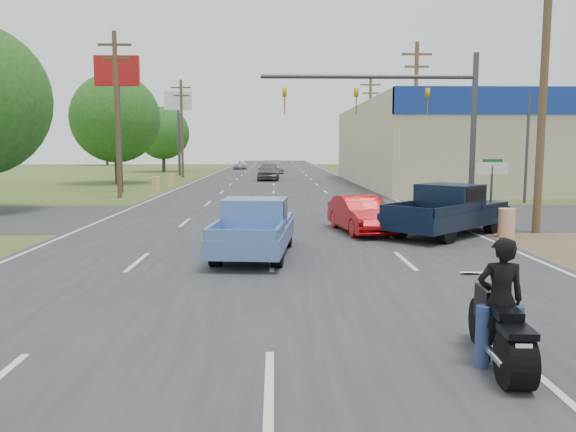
{
  "coord_description": "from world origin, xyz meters",
  "views": [
    {
      "loc": [
        0.08,
        -6.8,
        3.05
      ],
      "look_at": [
        0.42,
        7.6,
        1.3
      ],
      "focal_mm": 35.0,
      "sensor_mm": 36.0,
      "label": 1
    }
  ],
  "objects_px": {
    "red_convertible": "(360,215)",
    "navy_pickup": "(450,210)",
    "motorcycle": "(501,333)",
    "blue_pickup": "(255,227)",
    "distant_car_silver": "(274,167)",
    "rider": "(500,307)",
    "distant_car_grey": "(269,171)",
    "distant_car_white": "(240,165)"
  },
  "relations": [
    {
      "from": "red_convertible",
      "to": "navy_pickup",
      "type": "distance_m",
      "value": 3.11
    },
    {
      "from": "motorcycle",
      "to": "blue_pickup",
      "type": "height_order",
      "value": "blue_pickup"
    },
    {
      "from": "distant_car_silver",
      "to": "motorcycle",
      "type": "bearing_deg",
      "value": -89.44
    },
    {
      "from": "motorcycle",
      "to": "rider",
      "type": "distance_m",
      "value": 0.35
    },
    {
      "from": "rider",
      "to": "navy_pickup",
      "type": "relative_size",
      "value": 0.33
    },
    {
      "from": "red_convertible",
      "to": "navy_pickup",
      "type": "relative_size",
      "value": 0.75
    },
    {
      "from": "motorcycle",
      "to": "navy_pickup",
      "type": "distance_m",
      "value": 12.39
    },
    {
      "from": "distant_car_silver",
      "to": "blue_pickup",
      "type": "bearing_deg",
      "value": -92.95
    },
    {
      "from": "distant_car_silver",
      "to": "red_convertible",
      "type": "bearing_deg",
      "value": -88.67
    },
    {
      "from": "red_convertible",
      "to": "distant_car_grey",
      "type": "distance_m",
      "value": 33.46
    },
    {
      "from": "rider",
      "to": "motorcycle",
      "type": "bearing_deg",
      "value": 90.0
    },
    {
      "from": "blue_pickup",
      "to": "distant_car_white",
      "type": "height_order",
      "value": "blue_pickup"
    },
    {
      "from": "distant_car_silver",
      "to": "rider",
      "type": "bearing_deg",
      "value": -89.43
    },
    {
      "from": "motorcycle",
      "to": "navy_pickup",
      "type": "relative_size",
      "value": 0.44
    },
    {
      "from": "red_convertible",
      "to": "distant_car_white",
      "type": "bearing_deg",
      "value": 87.66
    },
    {
      "from": "motorcycle",
      "to": "blue_pickup",
      "type": "bearing_deg",
      "value": 117.7
    },
    {
      "from": "blue_pickup",
      "to": "red_convertible",
      "type": "bearing_deg",
      "value": 55.07
    },
    {
      "from": "rider",
      "to": "red_convertible",
      "type": "bearing_deg",
      "value": -85.69
    },
    {
      "from": "navy_pickup",
      "to": "blue_pickup",
      "type": "bearing_deg",
      "value": -105.81
    },
    {
      "from": "red_convertible",
      "to": "motorcycle",
      "type": "distance_m",
      "value": 12.65
    },
    {
      "from": "red_convertible",
      "to": "distant_car_white",
      "type": "height_order",
      "value": "red_convertible"
    },
    {
      "from": "distant_car_grey",
      "to": "navy_pickup",
      "type": "bearing_deg",
      "value": -76.9
    },
    {
      "from": "red_convertible",
      "to": "rider",
      "type": "distance_m",
      "value": 12.58
    },
    {
      "from": "motorcycle",
      "to": "navy_pickup",
      "type": "bearing_deg",
      "value": 80.1
    },
    {
      "from": "navy_pickup",
      "to": "distant_car_white",
      "type": "distance_m",
      "value": 63.3
    },
    {
      "from": "motorcycle",
      "to": "distant_car_silver",
      "type": "height_order",
      "value": "distant_car_silver"
    },
    {
      "from": "motorcycle",
      "to": "distant_car_white",
      "type": "distance_m",
      "value": 74.76
    },
    {
      "from": "distant_car_white",
      "to": "motorcycle",
      "type": "bearing_deg",
      "value": 91.83
    },
    {
      "from": "distant_car_grey",
      "to": "distant_car_silver",
      "type": "relative_size",
      "value": 0.93
    },
    {
      "from": "distant_car_silver",
      "to": "distant_car_white",
      "type": "distance_m",
      "value": 14.23
    },
    {
      "from": "rider",
      "to": "distant_car_silver",
      "type": "xyz_separation_m",
      "value": [
        -3.15,
        60.93,
        -0.1
      ]
    },
    {
      "from": "blue_pickup",
      "to": "distant_car_grey",
      "type": "distance_m",
      "value": 37.47
    },
    {
      "from": "red_convertible",
      "to": "blue_pickup",
      "type": "relative_size",
      "value": 0.79
    },
    {
      "from": "red_convertible",
      "to": "blue_pickup",
      "type": "xyz_separation_m",
      "value": [
        -3.65,
        -4.21,
        0.16
      ]
    },
    {
      "from": "blue_pickup",
      "to": "navy_pickup",
      "type": "distance_m",
      "value": 7.58
    },
    {
      "from": "distant_car_grey",
      "to": "distant_car_white",
      "type": "bearing_deg",
      "value": 100.9
    },
    {
      "from": "distant_car_silver",
      "to": "distant_car_white",
      "type": "xyz_separation_m",
      "value": [
        -5.01,
        13.32,
        -0.18
      ]
    },
    {
      "from": "distant_car_white",
      "to": "rider",
      "type": "bearing_deg",
      "value": 91.84
    },
    {
      "from": "motorcycle",
      "to": "navy_pickup",
      "type": "xyz_separation_m",
      "value": [
        3.03,
        12.01,
        0.38
      ]
    },
    {
      "from": "navy_pickup",
      "to": "distant_car_white",
      "type": "relative_size",
      "value": 1.24
    },
    {
      "from": "navy_pickup",
      "to": "distant_car_grey",
      "type": "relative_size",
      "value": 1.07
    },
    {
      "from": "rider",
      "to": "distant_car_white",
      "type": "bearing_deg",
      "value": -79.46
    }
  ]
}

